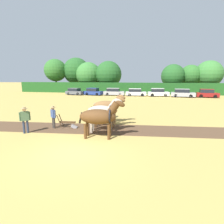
# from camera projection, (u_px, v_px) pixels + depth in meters

# --- Properties ---
(ground_plane) EXTENTS (240.00, 240.00, 0.00)m
(ground_plane) POSITION_uv_depth(u_px,v_px,m) (75.00, 153.00, 8.72)
(ground_plane) COLOR tan
(plowed_furrow_strip) EXTENTS (28.85, 5.62, 0.01)m
(plowed_furrow_strip) POSITION_uv_depth(u_px,v_px,m) (47.00, 127.00, 13.25)
(plowed_furrow_strip) COLOR brown
(plowed_furrow_strip) RESTS_ON ground
(hedgerow) EXTENTS (59.14, 1.30, 2.58)m
(hedgerow) POSITION_uv_depth(u_px,v_px,m) (134.00, 88.00, 41.03)
(hedgerow) COLOR #1E511E
(hedgerow) RESTS_ON ground
(tree_far_left) EXTENTS (6.02, 6.02, 8.72)m
(tree_far_left) POSITION_uv_depth(u_px,v_px,m) (55.00, 70.00, 47.66)
(tree_far_left) COLOR #423323
(tree_far_left) RESTS_ON ground
(tree_left) EXTENTS (7.35, 7.35, 9.18)m
(tree_left) POSITION_uv_depth(u_px,v_px,m) (76.00, 71.00, 48.88)
(tree_left) COLOR #4C3823
(tree_left) RESTS_ON ground
(tree_center_left) EXTENTS (6.53, 6.53, 7.77)m
(tree_center_left) POSITION_uv_depth(u_px,v_px,m) (88.00, 75.00, 46.45)
(tree_center_left) COLOR #423323
(tree_center_left) RESTS_ON ground
(tree_center) EXTENTS (6.81, 6.81, 7.96)m
(tree_center) POSITION_uv_depth(u_px,v_px,m) (109.00, 74.00, 45.44)
(tree_center) COLOR brown
(tree_center) RESTS_ON ground
(tree_center_right) EXTENTS (5.54, 5.54, 6.91)m
(tree_center_right) POSITION_uv_depth(u_px,v_px,m) (173.00, 76.00, 41.95)
(tree_center_right) COLOR #423323
(tree_center_right) RESTS_ON ground
(tree_right) EXTENTS (5.07, 5.07, 6.78)m
(tree_right) POSITION_uv_depth(u_px,v_px,m) (191.00, 76.00, 42.19)
(tree_right) COLOR #423323
(tree_right) RESTS_ON ground
(tree_far_right) EXTENTS (6.33, 6.33, 7.71)m
(tree_far_right) POSITION_uv_depth(u_px,v_px,m) (209.00, 74.00, 41.40)
(tree_far_right) COLOR brown
(tree_far_right) RESTS_ON ground
(draft_horse_lead_left) EXTENTS (2.94, 1.22, 2.44)m
(draft_horse_lead_left) POSITION_uv_depth(u_px,v_px,m) (99.00, 117.00, 10.71)
(draft_horse_lead_left) COLOR #513319
(draft_horse_lead_left) RESTS_ON ground
(draft_horse_lead_right) EXTENTS (2.59, 1.10, 2.42)m
(draft_horse_lead_right) POSITION_uv_depth(u_px,v_px,m) (103.00, 112.00, 11.92)
(draft_horse_lead_right) COLOR #B2A38E
(draft_horse_lead_right) RESTS_ON ground
(draft_horse_trail_left) EXTENTS (2.80, 1.09, 2.38)m
(draft_horse_trail_left) POSITION_uv_depth(u_px,v_px,m) (105.00, 110.00, 13.17)
(draft_horse_trail_left) COLOR brown
(draft_horse_trail_left) RESTS_ON ground
(draft_horse_trail_right) EXTENTS (2.83, 1.15, 2.43)m
(draft_horse_trail_right) POSITION_uv_depth(u_px,v_px,m) (107.00, 106.00, 14.37)
(draft_horse_trail_right) COLOR brown
(draft_horse_trail_right) RESTS_ON ground
(plow) EXTENTS (1.51, 0.50, 1.13)m
(plow) POSITION_uv_depth(u_px,v_px,m) (69.00, 124.00, 13.01)
(plow) COLOR #4C331E
(plow) RESTS_ON ground
(farmer_at_plow) EXTENTS (0.54, 0.45, 1.67)m
(farmer_at_plow) POSITION_uv_depth(u_px,v_px,m) (53.00, 115.00, 12.88)
(farmer_at_plow) COLOR #38332D
(farmer_at_plow) RESTS_ON ground
(farmer_beside_team) EXTENTS (0.51, 0.45, 1.61)m
(farmer_beside_team) POSITION_uv_depth(u_px,v_px,m) (109.00, 109.00, 15.91)
(farmer_beside_team) COLOR #28334C
(farmer_beside_team) RESTS_ON ground
(farmer_onlooker_left) EXTENTS (0.55, 0.48, 1.80)m
(farmer_onlooker_left) POSITION_uv_depth(u_px,v_px,m) (25.00, 118.00, 11.66)
(farmer_onlooker_left) COLOR #28334C
(farmer_onlooker_left) RESTS_ON ground
(parked_car_far_left) EXTENTS (4.08, 2.39, 1.49)m
(parked_car_far_left) POSITION_uv_depth(u_px,v_px,m) (75.00, 92.00, 38.23)
(parked_car_far_left) COLOR #565B66
(parked_car_far_left) RESTS_ON ground
(parked_car_left) EXTENTS (4.03, 2.28, 1.54)m
(parked_car_left) POSITION_uv_depth(u_px,v_px,m) (93.00, 92.00, 37.57)
(parked_car_left) COLOR navy
(parked_car_left) RESTS_ON ground
(parked_car_center_left) EXTENTS (4.41, 1.94, 1.54)m
(parked_car_center_left) POSITION_uv_depth(u_px,v_px,m) (114.00, 92.00, 37.13)
(parked_car_center_left) COLOR #9E9EA8
(parked_car_center_left) RESTS_ON ground
(parked_car_center) EXTENTS (4.28, 2.13, 1.51)m
(parked_car_center) POSITION_uv_depth(u_px,v_px,m) (136.00, 92.00, 36.05)
(parked_car_center) COLOR silver
(parked_car_center) RESTS_ON ground
(parked_car_center_right) EXTENTS (4.28, 2.23, 1.60)m
(parked_car_center_right) POSITION_uv_depth(u_px,v_px,m) (158.00, 93.00, 35.19)
(parked_car_center_right) COLOR silver
(parked_car_center_right) RESTS_ON ground
(parked_car_right) EXTENTS (4.51, 2.17, 1.59)m
(parked_car_right) POSITION_uv_depth(u_px,v_px,m) (183.00, 93.00, 33.71)
(parked_car_right) COLOR #9E9EA8
(parked_car_right) RESTS_ON ground
(parked_car_far_right) EXTENTS (3.98, 2.21, 1.60)m
(parked_car_far_right) POSITION_uv_depth(u_px,v_px,m) (207.00, 93.00, 33.11)
(parked_car_far_right) COLOR maroon
(parked_car_far_right) RESTS_ON ground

